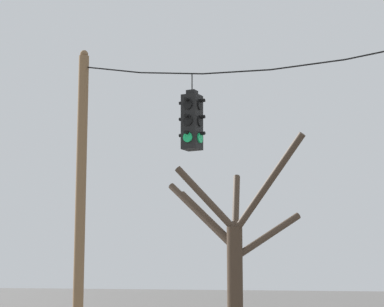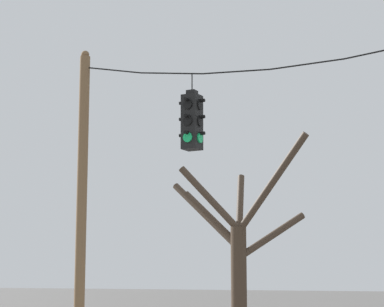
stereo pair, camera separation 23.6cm
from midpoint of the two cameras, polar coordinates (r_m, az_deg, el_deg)
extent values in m
cylinder|color=brown|center=(16.40, -8.93, -4.52)|extent=(0.23, 0.23, 7.04)
sphere|color=brown|center=(17.06, -8.62, 7.50)|extent=(0.18, 0.18, 0.18)
cylinder|color=black|center=(16.52, -6.57, 6.36)|extent=(1.49, 0.03, 0.35)
cylinder|color=black|center=(15.69, -2.07, 6.14)|extent=(1.49, 0.03, 0.25)
cylinder|color=black|center=(14.99, 2.90, 6.24)|extent=(1.49, 0.03, 0.14)
cylinder|color=black|center=(14.44, 8.29, 6.71)|extent=(1.48, 0.03, 0.03)
cube|color=black|center=(15.19, -0.44, 2.39)|extent=(0.34, 0.34, 1.13)
cube|color=black|center=(15.33, -0.44, 4.64)|extent=(0.19, 0.19, 0.10)
cylinder|color=black|center=(15.39, -0.44, 5.45)|extent=(0.02, 0.02, 0.35)
cylinder|color=black|center=(15.11, -0.77, 3.77)|extent=(0.20, 0.03, 0.20)
cylinder|color=black|center=(15.09, -0.85, 4.14)|extent=(0.07, 0.12, 0.07)
cylinder|color=black|center=(15.04, -0.78, 2.52)|extent=(0.20, 0.03, 0.20)
cylinder|color=black|center=(15.02, -0.86, 2.88)|extent=(0.07, 0.12, 0.07)
cylinder|color=#19C666|center=(14.97, -0.78, 1.25)|extent=(0.20, 0.03, 0.20)
cylinder|color=black|center=(14.95, -0.86, 1.62)|extent=(0.07, 0.12, 0.07)
cylinder|color=black|center=(15.43, -0.12, 3.50)|extent=(0.20, 0.03, 0.20)
cylinder|color=black|center=(15.49, -0.04, 3.79)|extent=(0.07, 0.12, 0.07)
cylinder|color=black|center=(15.35, -0.12, 2.27)|extent=(0.20, 0.03, 0.20)
cylinder|color=black|center=(15.41, -0.04, 2.56)|extent=(0.07, 0.12, 0.07)
cylinder|color=#19C666|center=(15.29, -0.12, 1.02)|extent=(0.20, 0.03, 0.20)
cylinder|color=black|center=(15.35, -0.04, 1.33)|extent=(0.07, 0.12, 0.07)
cylinder|color=black|center=(15.35, -1.05, 3.56)|extent=(0.03, 0.20, 0.20)
cylinder|color=black|center=(15.39, -1.20, 3.87)|extent=(0.12, 0.07, 0.07)
cylinder|color=black|center=(15.28, -1.06, 2.32)|extent=(0.03, 0.20, 0.20)
cylinder|color=black|center=(15.32, -1.20, 2.64)|extent=(0.12, 0.07, 0.07)
cylinder|color=#19C666|center=(15.22, -1.06, 1.08)|extent=(0.03, 0.20, 0.20)
cylinder|color=black|center=(15.25, -1.21, 1.39)|extent=(0.12, 0.07, 0.07)
cylinder|color=black|center=(15.18, 0.17, 3.71)|extent=(0.03, 0.20, 0.20)
cylinder|color=black|center=(15.18, 0.32, 4.06)|extent=(0.12, 0.07, 0.07)
cylinder|color=black|center=(15.11, 0.17, 2.46)|extent=(0.03, 0.20, 0.20)
cylinder|color=black|center=(15.11, 0.33, 2.81)|extent=(0.12, 0.07, 0.07)
cylinder|color=#19C666|center=(15.04, 0.18, 1.19)|extent=(0.03, 0.20, 0.20)
cylinder|color=black|center=(15.04, 0.33, 1.55)|extent=(0.12, 0.07, 0.07)
cylinder|color=#423326|center=(22.02, 2.99, -10.30)|extent=(0.46, 0.46, 3.61)
cylinder|color=#423326|center=(22.96, 0.44, -4.74)|extent=(2.69, 0.93, 2.20)
cylinder|color=#423326|center=(22.67, 0.88, -5.00)|extent=(2.12, 0.59, 1.81)
cylinder|color=#423326|center=(22.30, 0.74, -3.45)|extent=(1.87, 0.69, 2.00)
cylinder|color=#423326|center=(22.43, 5.45, -6.29)|extent=(1.69, 1.68, 1.46)
cylinder|color=#423326|center=(22.79, 3.06, -4.36)|extent=(0.74, 1.51, 2.36)
cylinder|color=#423326|center=(21.59, 5.49, -2.34)|extent=(2.45, 0.54, 2.82)
camera|label=1|loc=(0.12, -90.45, 0.07)|focal=70.00mm
camera|label=2|loc=(0.12, 89.55, -0.07)|focal=70.00mm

